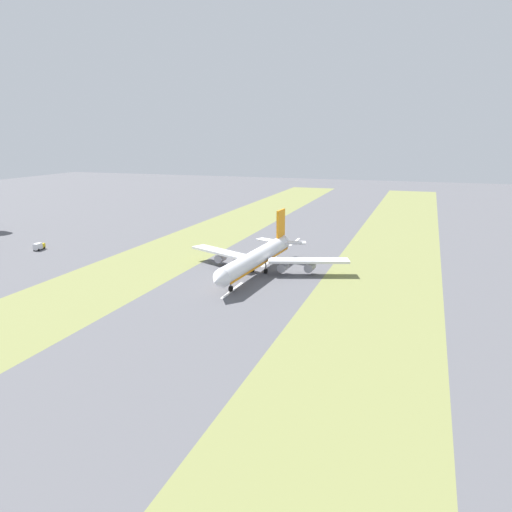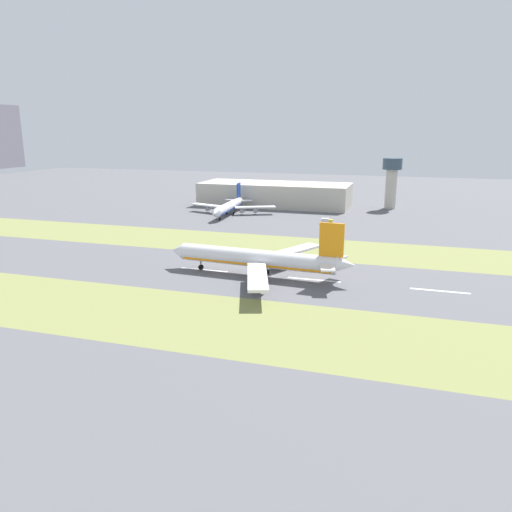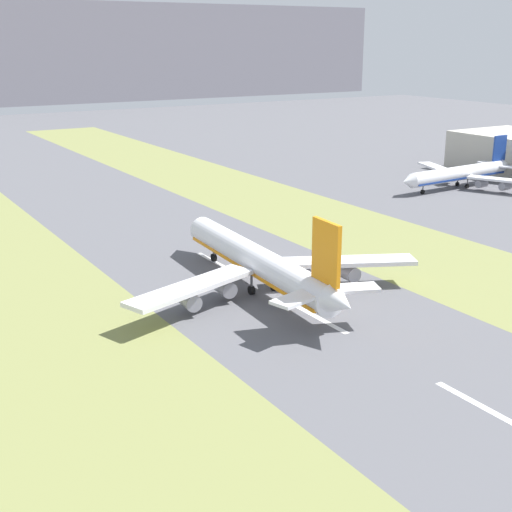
{
  "view_description": "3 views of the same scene",
  "coord_description": "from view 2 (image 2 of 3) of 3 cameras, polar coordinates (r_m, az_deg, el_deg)",
  "views": [
    {
      "loc": [
        -57.79,
        169.75,
        49.36
      ],
      "look_at": [
        -1.29,
        5.36,
        7.0
      ],
      "focal_mm": 35.0,
      "sensor_mm": 36.0,
      "label": 1
    },
    {
      "loc": [
        -158.87,
        -44.4,
        49.09
      ],
      "look_at": [
        -1.29,
        5.36,
        7.0
      ],
      "focal_mm": 35.0,
      "sensor_mm": 36.0,
      "label": 2
    },
    {
      "loc": [
        -74.14,
        -114.55,
        49.68
      ],
      "look_at": [
        -1.29,
        5.36,
        7.0
      ],
      "focal_mm": 50.0,
      "sensor_mm": 36.0,
      "label": 3
    }
  ],
  "objects": [
    {
      "name": "centreline_dash_far",
      "position": [
        180.33,
        -5.95,
        -1.58
      ],
      "size": [
        1.2,
        18.0,
        0.01
      ],
      "primitive_type": "cube",
      "color": "silver",
      "rests_on": "ground"
    },
    {
      "name": "centreline_dash_near",
      "position": [
        166.6,
        20.27,
        -3.76
      ],
      "size": [
        1.2,
        18.0,
        0.01
      ],
      "primitive_type": "cube",
      "color": "silver",
      "rests_on": "ground"
    },
    {
      "name": "ground_plane",
      "position": [
        172.11,
        1.83,
        -2.29
      ],
      "size": [
        800.0,
        800.0,
        0.0
      ],
      "primitive_type": "plane",
      "color": "#56565B"
    },
    {
      "name": "grass_median_east",
      "position": [
        214.35,
        5.1,
        0.99
      ],
      "size": [
        40.0,
        600.0,
        0.01
      ],
      "primitive_type": "cube",
      "color": "olive",
      "rests_on": "ground"
    },
    {
      "name": "airplane_parked_apron",
      "position": [
        295.81,
        -3.04,
        5.7
      ],
      "size": [
        55.7,
        53.04,
        16.74
      ],
      "color": "white",
      "rests_on": "ground"
    },
    {
      "name": "centreline_dash_mid",
      "position": [
        168.93,
        6.62,
        -2.7
      ],
      "size": [
        1.2,
        18.0,
        0.01
      ],
      "primitive_type": "cube",
      "color": "silver",
      "rests_on": "ground"
    },
    {
      "name": "control_tower",
      "position": [
        329.32,
        15.24,
        8.64
      ],
      "size": [
        12.0,
        12.0,
        31.59
      ],
      "color": "#BCB7A8",
      "rests_on": "ground"
    },
    {
      "name": "service_truck",
      "position": [
        268.71,
        8.06,
        3.98
      ],
      "size": [
        3.2,
        6.23,
        3.1
      ],
      "color": "gold",
      "rests_on": "ground"
    },
    {
      "name": "airplane_main_jet",
      "position": [
        170.12,
        0.6,
        -0.38
      ],
      "size": [
        64.01,
        67.21,
        20.2
      ],
      "color": "white",
      "rests_on": "ground"
    },
    {
      "name": "grass_median_west",
      "position": [
        131.71,
        -3.54,
        -7.62
      ],
      "size": [
        40.0,
        600.0,
        0.01
      ],
      "primitive_type": "cube",
      "color": "olive",
      "rests_on": "ground"
    },
    {
      "name": "terminal_building",
      "position": [
        331.62,
        2.17,
        7.06
      ],
      "size": [
        36.0,
        97.55,
        14.81
      ],
      "primitive_type": "cube",
      "color": "#BCB7A8",
      "rests_on": "ground"
    }
  ]
}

